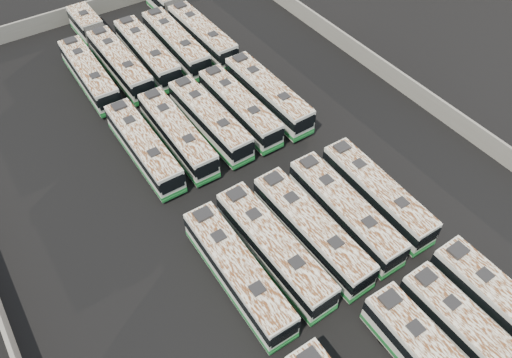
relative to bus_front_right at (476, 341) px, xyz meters
The scene contains 19 objects.
ground 23.39m from the bus_front_right, 101.41° to the left, with size 140.00×140.00×0.00m, color black.
perimeter_wall 23.34m from the bus_front_right, 101.41° to the left, with size 45.20×73.20×2.20m.
bus_front_right is the anchor object (origin of this frame).
bus_front_far_right 3.63m from the bus_front_right, ahead, with size 2.86×12.71×3.57m.
bus_midfront_far_left 17.55m from the bus_front_right, 127.78° to the left, with size 2.82×12.56×3.53m.
bus_midfront_left 15.83m from the bus_front_right, 117.16° to the left, with size 2.97×12.76×3.58m.
bus_midfront_center 14.30m from the bus_front_right, 104.78° to the left, with size 2.96×12.68×3.56m.
bus_midfront_right 13.83m from the bus_front_right, 90.16° to the left, with size 2.75×12.41×3.49m.
bus_midfront_far_right 14.28m from the bus_front_right, 75.29° to the left, with size 2.76×12.16×3.41m.
bus_midback_far_left 32.35m from the bus_front_right, 109.47° to the left, with size 2.63×12.22×3.44m.
bus_midback_left 31.21m from the bus_front_right, 103.46° to the left, with size 2.72×12.22×3.44m.
bus_midback_center 30.62m from the bus_front_right, 96.66° to the left, with size 2.82×12.26×3.44m.
bus_midback_right 30.37m from the bus_front_right, 90.06° to the left, with size 2.61×12.17×3.43m.
bus_midback_far_right 30.63m from the bus_front_right, 83.31° to the left, with size 2.82×12.66×3.56m.
bus_back_far_left 45.70m from the bus_front_right, 103.65° to the left, with size 2.82×12.27×3.44m.
bus_back_left 48.18m from the bus_front_right, 98.56° to the left, with size 2.74×19.38×3.51m.
bus_back_center 44.66m from the bus_front_right, 94.75° to the left, with size 2.94×12.77×3.59m.
bus_back_right 44.41m from the bus_front_right, 90.01° to the left, with size 2.90×12.75×3.58m.
bus_back_far_right 47.76m from the bus_front_right, 85.80° to the left, with size 2.83×19.24×3.49m.
Camera 1 is at (-16.31, -26.63, 34.89)m, focal length 35.00 mm.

